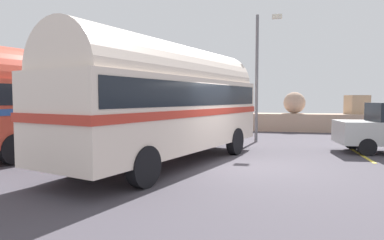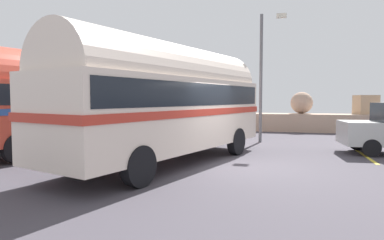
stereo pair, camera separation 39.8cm
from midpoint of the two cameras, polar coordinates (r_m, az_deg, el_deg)
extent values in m
cube|color=#423E46|center=(10.12, 9.88, -7.91)|extent=(32.00, 26.00, 0.02)
cube|color=tan|center=(21.74, 12.66, -0.34)|extent=(31.36, 1.80, 1.10)
cube|color=tan|center=(25.43, -17.10, 2.82)|extent=(0.92, 1.27, 1.26)
sphere|color=tan|center=(23.58, -11.36, 2.93)|extent=(1.32, 1.32, 1.32)
cube|color=tan|center=(22.36, -1.55, 2.27)|extent=(0.99, 0.95, 0.78)
sphere|color=tan|center=(21.36, 8.79, 2.10)|extent=(0.73, 0.73, 0.73)
sphere|color=tan|center=(22.16, 18.72, 2.81)|extent=(1.36, 1.36, 1.36)
cube|color=tan|center=(22.69, 28.00, 2.33)|extent=(1.35, 1.37, 1.15)
cube|color=gold|center=(13.87, 27.71, -5.08)|extent=(0.12, 4.40, 0.01)
cylinder|color=black|center=(13.14, -0.32, -3.03)|extent=(0.56, 1.00, 0.96)
cylinder|color=black|center=(12.09, 8.53, -3.65)|extent=(0.56, 1.00, 0.96)
cylinder|color=black|center=(9.25, -18.20, -6.04)|extent=(0.56, 1.00, 0.96)
cylinder|color=black|center=(7.69, -7.62, -7.84)|extent=(0.56, 1.00, 0.96)
cube|color=beige|center=(10.28, -3.02, 1.12)|extent=(4.82, 8.73, 2.10)
cylinder|color=beige|center=(10.29, -3.04, 6.97)|extent=(4.53, 8.35, 2.20)
cube|color=#BB3426|center=(10.28, -3.02, 1.41)|extent=(4.89, 8.83, 0.20)
cube|color=black|center=(10.27, -3.03, 4.34)|extent=(4.75, 8.42, 0.64)
cube|color=silver|center=(14.03, 7.18, -1.79)|extent=(2.22, 0.84, 0.28)
cylinder|color=black|center=(16.48, -15.01, -1.79)|extent=(0.56, 1.00, 0.96)
cylinder|color=black|center=(14.92, -9.30, -2.28)|extent=(0.56, 1.00, 0.96)
cylinder|color=black|center=(11.62, -26.83, -4.30)|extent=(0.56, 1.00, 0.96)
cube|color=#CD4634|center=(13.90, -19.99, 1.56)|extent=(4.86, 8.73, 2.10)
cylinder|color=#CD4634|center=(13.90, -20.08, 5.89)|extent=(4.57, 8.35, 2.20)
cube|color=#29539F|center=(13.90, -19.99, 1.78)|extent=(4.93, 8.83, 0.20)
cube|color=black|center=(13.89, -20.04, 3.94)|extent=(4.79, 8.42, 0.64)
cube|color=silver|center=(16.87, -8.30, -0.89)|extent=(2.22, 0.85, 0.28)
cylinder|color=black|center=(13.19, 29.06, -4.21)|extent=(0.64, 0.25, 0.62)
cylinder|color=black|center=(14.63, 27.09, -3.42)|extent=(0.64, 0.25, 0.62)
cylinder|color=#5B5B60|center=(15.71, 12.40, 6.83)|extent=(0.14, 0.14, 5.84)
cube|color=beige|center=(16.21, 15.76, 16.77)|extent=(0.44, 0.24, 0.18)
camera|label=1|loc=(0.20, -88.95, 0.07)|focal=31.22mm
camera|label=2|loc=(0.20, 91.05, -0.07)|focal=31.22mm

